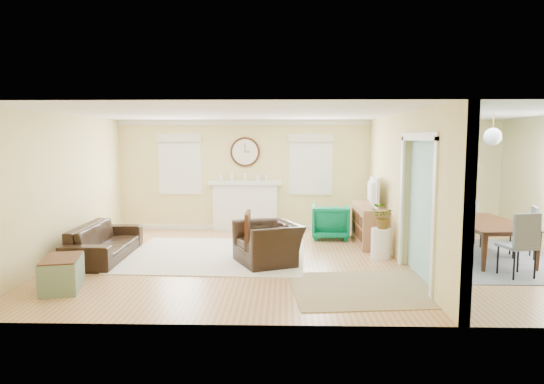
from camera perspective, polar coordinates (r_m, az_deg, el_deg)
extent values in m
plane|color=#A16D41|center=(8.75, 5.25, -8.07)|extent=(9.00, 9.00, 0.00)
cube|color=#DBC77D|center=(11.50, 4.33, 1.98)|extent=(9.00, 0.02, 2.60)
cube|color=#DBC77D|center=(5.55, 7.43, -2.78)|extent=(9.00, 0.02, 2.60)
cube|color=#DBC77D|center=(9.36, -23.34, 0.47)|extent=(0.02, 6.00, 2.60)
cube|color=white|center=(8.48, 5.43, 9.20)|extent=(9.00, 6.00, 0.02)
cube|color=#DBC77D|center=(10.11, 13.31, 1.22)|extent=(0.12, 3.20, 2.60)
cube|color=#DBC77D|center=(6.37, 20.51, -1.96)|extent=(0.12, 1.00, 2.60)
cube|color=#DBC77D|center=(7.64, 17.40, 7.75)|extent=(0.12, 1.80, 0.40)
cube|color=white|center=(8.56, 15.01, -1.08)|extent=(0.04, 0.12, 2.20)
cube|color=white|center=(6.84, 18.53, -3.03)|extent=(0.04, 0.12, 2.20)
cube|color=white|center=(7.62, 16.84, 6.27)|extent=(0.04, 1.92, 0.12)
cube|color=#82C6C6|center=(8.76, 15.63, 0.39)|extent=(0.02, 6.00, 2.60)
cube|color=white|center=(11.48, -3.17, -1.78)|extent=(1.50, 0.24, 1.10)
cube|color=white|center=(11.39, -3.20, 1.09)|extent=(1.70, 0.30, 0.08)
cube|color=black|center=(11.59, -3.13, -1.96)|extent=(0.85, 0.02, 0.75)
cube|color=gold|center=(11.49, -3.17, -2.43)|extent=(0.85, 0.02, 0.62)
cylinder|color=#4B2210|center=(11.46, -3.18, 4.73)|extent=(0.70, 0.06, 0.70)
cylinder|color=silver|center=(11.43, -3.19, 4.72)|extent=(0.60, 0.01, 0.60)
cube|color=black|center=(11.42, -3.20, 5.22)|extent=(0.02, 0.01, 0.20)
cube|color=black|center=(11.42, -2.89, 4.72)|extent=(0.12, 0.01, 0.02)
cube|color=white|center=(11.71, -10.76, 3.19)|extent=(0.90, 0.03, 1.30)
cube|color=white|center=(11.68, -10.79, 3.18)|extent=(1.00, 0.04, 1.40)
cube|color=beige|center=(11.63, -10.89, 6.27)|extent=(1.05, 0.10, 0.18)
cube|color=white|center=(11.47, 4.59, 3.22)|extent=(0.90, 0.03, 1.30)
cube|color=white|center=(11.44, 4.60, 3.21)|extent=(1.00, 0.04, 1.40)
cube|color=beige|center=(11.38, 4.64, 6.37)|extent=(1.05, 0.10, 0.18)
cylinder|color=gold|center=(9.18, 24.61, 7.50)|extent=(0.02, 0.02, 0.30)
sphere|color=white|center=(9.18, 24.54, 5.94)|extent=(0.30, 0.30, 0.30)
cube|color=beige|center=(9.17, -6.63, -7.34)|extent=(3.38, 2.97, 0.02)
cube|color=#9D865E|center=(7.29, 11.24, -11.10)|extent=(2.37, 2.01, 0.01)
cube|color=slate|center=(9.68, 23.85, -7.14)|extent=(2.61, 3.26, 0.01)
imported|color=black|center=(9.36, -19.10, -5.49)|extent=(0.89, 2.16, 0.62)
imported|color=black|center=(8.46, -0.48, -6.05)|extent=(1.33, 1.40, 0.71)
imported|color=#006B3B|center=(10.61, 6.88, -3.49)|extent=(0.84, 0.86, 0.74)
cube|color=slate|center=(7.69, -23.47, -8.86)|extent=(0.68, 0.91, 0.45)
cube|color=#4B2210|center=(7.64, -23.55, -7.14)|extent=(0.65, 0.87, 0.02)
cube|color=#9E6B49|center=(10.19, 11.42, -3.80)|extent=(0.52, 1.57, 0.80)
cube|color=#4B2210|center=(9.66, 10.36, -3.43)|extent=(0.01, 0.42, 0.22)
cube|color=#4B2210|center=(9.71, 10.32, -5.00)|extent=(0.01, 0.42, 0.22)
cube|color=#4B2210|center=(10.13, 9.94, -2.97)|extent=(0.01, 0.42, 0.22)
cube|color=#4B2210|center=(10.17, 9.92, -4.47)|extent=(0.01, 0.42, 0.22)
cube|color=#4B2210|center=(10.59, 9.57, -2.56)|extent=(0.01, 0.42, 0.22)
cube|color=#4B2210|center=(10.63, 9.54, -4.00)|extent=(0.01, 0.42, 0.22)
imported|color=black|center=(10.09, 11.39, 0.05)|extent=(0.17, 1.00, 0.58)
cylinder|color=white|center=(9.09, 12.71, -5.89)|extent=(0.37, 0.37, 0.54)
imported|color=#337F33|center=(9.00, 12.79, -2.85)|extent=(0.47, 0.44, 0.44)
imported|color=#4B2210|center=(9.61, 23.94, -5.19)|extent=(1.23, 2.02, 0.68)
cube|color=slate|center=(10.56, 22.25, -3.64)|extent=(0.40, 0.40, 0.05)
cube|color=slate|center=(10.52, 22.31, -2.36)|extent=(0.40, 0.05, 0.48)
cylinder|color=black|center=(10.80, 22.71, -4.67)|extent=(0.03, 0.03, 0.40)
cylinder|color=black|center=(10.51, 23.34, -5.00)|extent=(0.03, 0.03, 0.40)
cylinder|color=black|center=(10.69, 21.08, -4.72)|extent=(0.03, 0.03, 0.40)
cylinder|color=black|center=(10.39, 21.67, -5.05)|extent=(0.03, 0.03, 0.40)
cube|color=slate|center=(8.54, 26.87, -5.71)|extent=(0.56, 0.56, 0.05)
cube|color=slate|center=(8.49, 26.96, -3.91)|extent=(0.46, 0.16, 0.55)
cylinder|color=black|center=(8.34, 26.59, -7.82)|extent=(0.03, 0.03, 0.46)
cylinder|color=black|center=(8.62, 25.03, -7.30)|extent=(0.03, 0.03, 0.46)
cylinder|color=black|center=(8.57, 28.54, -7.55)|extent=(0.03, 0.03, 0.46)
cylinder|color=black|center=(8.85, 26.96, -7.05)|extent=(0.03, 0.03, 0.46)
cube|color=white|center=(9.34, 20.08, -4.52)|extent=(0.52, 0.52, 0.05)
cube|color=white|center=(9.30, 20.14, -2.92)|extent=(0.14, 0.44, 0.53)
cylinder|color=black|center=(9.46, 18.52, -5.90)|extent=(0.03, 0.03, 0.44)
cylinder|color=black|center=(9.63, 20.41, -5.75)|extent=(0.03, 0.03, 0.44)
cylinder|color=black|center=(9.15, 19.61, -6.35)|extent=(0.03, 0.03, 0.44)
cylinder|color=black|center=(9.33, 21.53, -6.18)|extent=(0.03, 0.03, 0.44)
cube|color=slate|center=(9.94, 27.41, -4.36)|extent=(0.52, 0.52, 0.05)
cube|color=slate|center=(9.90, 27.48, -2.94)|extent=(0.16, 0.42, 0.50)
cylinder|color=black|center=(9.85, 28.49, -5.93)|extent=(0.03, 0.03, 0.42)
cylinder|color=black|center=(9.79, 26.53, -5.90)|extent=(0.03, 0.03, 0.42)
cylinder|color=black|center=(10.18, 28.11, -5.53)|extent=(0.03, 0.03, 0.42)
cylinder|color=black|center=(10.12, 26.21, -5.50)|extent=(0.03, 0.03, 0.42)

